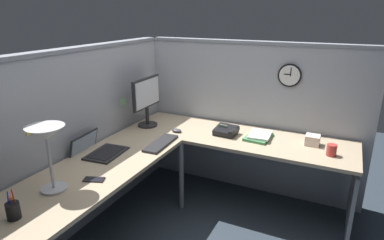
{
  "coord_description": "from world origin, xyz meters",
  "views": [
    {
      "loc": [
        -2.33,
        -1.15,
        1.86
      ],
      "look_at": [
        0.22,
        0.07,
        0.91
      ],
      "focal_mm": 30.58,
      "sensor_mm": 36.0,
      "label": 1
    }
  ],
  "objects_px": {
    "monitor": "(147,98)",
    "computer_mouse": "(177,131)",
    "keyboard": "(161,143)",
    "laptop": "(97,150)",
    "pen_cup": "(13,210)",
    "wall_clock": "(290,75)",
    "office_phone": "(227,131)",
    "coffee_mug": "(332,150)",
    "tissue_box": "(313,140)",
    "desk_lamp_dome": "(47,139)",
    "book_stack": "(259,136)",
    "cell_phone": "(94,180)"
  },
  "relations": [
    {
      "from": "pen_cup",
      "to": "book_stack",
      "type": "distance_m",
      "value": 2.05
    },
    {
      "from": "coffee_mug",
      "to": "monitor",
      "type": "bearing_deg",
      "value": 90.95
    },
    {
      "from": "monitor",
      "to": "computer_mouse",
      "type": "bearing_deg",
      "value": -96.27
    },
    {
      "from": "book_stack",
      "to": "coffee_mug",
      "type": "xyz_separation_m",
      "value": [
        -0.12,
        -0.63,
        0.03
      ]
    },
    {
      "from": "desk_lamp_dome",
      "to": "coffee_mug",
      "type": "xyz_separation_m",
      "value": [
        1.37,
        -1.62,
        -0.32
      ]
    },
    {
      "from": "pen_cup",
      "to": "wall_clock",
      "type": "xyz_separation_m",
      "value": [
        2.15,
        -1.12,
        0.5
      ]
    },
    {
      "from": "monitor",
      "to": "tissue_box",
      "type": "relative_size",
      "value": 4.17
    },
    {
      "from": "office_phone",
      "to": "cell_phone",
      "type": "bearing_deg",
      "value": 156.63
    },
    {
      "from": "desk_lamp_dome",
      "to": "tissue_box",
      "type": "xyz_separation_m",
      "value": [
        1.54,
        -1.45,
        -0.32
      ]
    },
    {
      "from": "cell_phone",
      "to": "coffee_mug",
      "type": "height_order",
      "value": "coffee_mug"
    },
    {
      "from": "cell_phone",
      "to": "office_phone",
      "type": "bearing_deg",
      "value": -43.91
    },
    {
      "from": "tissue_box",
      "to": "wall_clock",
      "type": "bearing_deg",
      "value": 46.39
    },
    {
      "from": "keyboard",
      "to": "book_stack",
      "type": "height_order",
      "value": "book_stack"
    },
    {
      "from": "monitor",
      "to": "tissue_box",
      "type": "xyz_separation_m",
      "value": [
        0.2,
        -1.59,
        -0.25
      ]
    },
    {
      "from": "pen_cup",
      "to": "laptop",
      "type": "bearing_deg",
      "value": 12.31
    },
    {
      "from": "pen_cup",
      "to": "coffee_mug",
      "type": "bearing_deg",
      "value": -42.73
    },
    {
      "from": "pen_cup",
      "to": "office_phone",
      "type": "bearing_deg",
      "value": -19.75
    },
    {
      "from": "laptop",
      "to": "keyboard",
      "type": "distance_m",
      "value": 0.55
    },
    {
      "from": "desk_lamp_dome",
      "to": "book_stack",
      "type": "distance_m",
      "value": 1.83
    },
    {
      "from": "book_stack",
      "to": "wall_clock",
      "type": "relative_size",
      "value": 1.36
    },
    {
      "from": "cell_phone",
      "to": "book_stack",
      "type": "distance_m",
      "value": 1.53
    },
    {
      "from": "coffee_mug",
      "to": "tissue_box",
      "type": "bearing_deg",
      "value": 44.41
    },
    {
      "from": "computer_mouse",
      "to": "tissue_box",
      "type": "distance_m",
      "value": 1.25
    },
    {
      "from": "keyboard",
      "to": "pen_cup",
      "type": "bearing_deg",
      "value": 168.43
    },
    {
      "from": "monitor",
      "to": "desk_lamp_dome",
      "type": "distance_m",
      "value": 1.35
    },
    {
      "from": "monitor",
      "to": "book_stack",
      "type": "xyz_separation_m",
      "value": [
        0.15,
        -1.12,
        -0.27
      ]
    },
    {
      "from": "desk_lamp_dome",
      "to": "pen_cup",
      "type": "distance_m",
      "value": 0.46
    },
    {
      "from": "laptop",
      "to": "wall_clock",
      "type": "distance_m",
      "value": 1.88
    },
    {
      "from": "laptop",
      "to": "coffee_mug",
      "type": "xyz_separation_m",
      "value": [
        0.78,
        -1.77,
        0.02
      ]
    },
    {
      "from": "monitor",
      "to": "computer_mouse",
      "type": "xyz_separation_m",
      "value": [
        -0.04,
        -0.36,
        -0.28
      ]
    },
    {
      "from": "desk_lamp_dome",
      "to": "wall_clock",
      "type": "relative_size",
      "value": 2.02
    },
    {
      "from": "book_stack",
      "to": "laptop",
      "type": "bearing_deg",
      "value": 128.4
    },
    {
      "from": "monitor",
      "to": "keyboard",
      "type": "height_order",
      "value": "monitor"
    },
    {
      "from": "monitor",
      "to": "book_stack",
      "type": "distance_m",
      "value": 1.17
    },
    {
      "from": "monitor",
      "to": "laptop",
      "type": "distance_m",
      "value": 0.8
    },
    {
      "from": "office_phone",
      "to": "tissue_box",
      "type": "relative_size",
      "value": 1.82
    },
    {
      "from": "pen_cup",
      "to": "coffee_mug",
      "type": "distance_m",
      "value": 2.32
    },
    {
      "from": "computer_mouse",
      "to": "desk_lamp_dome",
      "type": "distance_m",
      "value": 1.37
    },
    {
      "from": "laptop",
      "to": "book_stack",
      "type": "height_order",
      "value": "laptop"
    },
    {
      "from": "coffee_mug",
      "to": "office_phone",
      "type": "bearing_deg",
      "value": 85.4
    },
    {
      "from": "desk_lamp_dome",
      "to": "office_phone",
      "type": "xyz_separation_m",
      "value": [
        1.45,
        -0.69,
        -0.33
      ]
    },
    {
      "from": "tissue_box",
      "to": "desk_lamp_dome",
      "type": "bearing_deg",
      "value": 136.67
    },
    {
      "from": "keyboard",
      "to": "laptop",
      "type": "bearing_deg",
      "value": 130.86
    },
    {
      "from": "coffee_mug",
      "to": "tissue_box",
      "type": "xyz_separation_m",
      "value": [
        0.17,
        0.17,
        -0.0
      ]
    },
    {
      "from": "office_phone",
      "to": "wall_clock",
      "type": "relative_size",
      "value": 0.99
    },
    {
      "from": "coffee_mug",
      "to": "tissue_box",
      "type": "relative_size",
      "value": 0.8
    },
    {
      "from": "laptop",
      "to": "book_stack",
      "type": "xyz_separation_m",
      "value": [
        0.91,
        -1.14,
        -0.0
      ]
    },
    {
      "from": "cell_phone",
      "to": "book_stack",
      "type": "relative_size",
      "value": 0.48
    },
    {
      "from": "computer_mouse",
      "to": "coffee_mug",
      "type": "xyz_separation_m",
      "value": [
        0.07,
        -1.4,
        0.03
      ]
    },
    {
      "from": "tissue_box",
      "to": "coffee_mug",
      "type": "bearing_deg",
      "value": -135.59
    }
  ]
}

